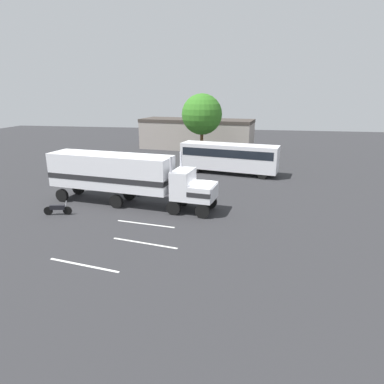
# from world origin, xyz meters

# --- Properties ---
(ground_plane) EXTENTS (120.00, 120.00, 0.00)m
(ground_plane) POSITION_xyz_m (0.00, 0.00, 0.00)
(ground_plane) COLOR #2D2D30
(lane_stripe_near) EXTENTS (4.38, 0.74, 0.01)m
(lane_stripe_near) POSITION_xyz_m (-3.03, -3.50, 0.01)
(lane_stripe_near) COLOR silver
(lane_stripe_near) RESTS_ON ground_plane
(lane_stripe_mid) EXTENTS (4.37, 0.89, 0.01)m
(lane_stripe_mid) POSITION_xyz_m (-2.14, -6.48, 0.01)
(lane_stripe_mid) COLOR silver
(lane_stripe_mid) RESTS_ON ground_plane
(lane_stripe_far) EXTENTS (4.37, 0.88, 0.01)m
(lane_stripe_far) POSITION_xyz_m (-4.58, -9.64, 0.01)
(lane_stripe_far) COLOR silver
(lane_stripe_far) RESTS_ON ground_plane
(semi_truck) EXTENTS (14.37, 4.56, 4.50)m
(semi_truck) POSITION_xyz_m (-6.11, 0.45, 2.52)
(semi_truck) COLOR white
(semi_truck) RESTS_ON ground_plane
(person_bystander) EXTENTS (0.36, 0.47, 1.63)m
(person_bystander) POSITION_xyz_m (-5.66, 2.67, 0.89)
(person_bystander) COLOR #2D3347
(person_bystander) RESTS_ON ground_plane
(parked_bus) EXTENTS (11.29, 4.76, 3.40)m
(parked_bus) POSITION_xyz_m (1.81, 12.66, 2.07)
(parked_bus) COLOR silver
(parked_bus) RESTS_ON ground_plane
(parked_car) EXTENTS (4.60, 2.38, 1.57)m
(parked_car) POSITION_xyz_m (-15.09, 9.25, 0.81)
(parked_car) COLOR black
(parked_car) RESTS_ON ground_plane
(motorcycle) EXTENTS (2.09, 0.53, 1.12)m
(motorcycle) POSITION_xyz_m (-10.17, -2.87, 0.48)
(motorcycle) COLOR black
(motorcycle) RESTS_ON ground_plane
(tree_left) EXTENTS (5.48, 5.48, 8.88)m
(tree_left) POSITION_xyz_m (-2.47, 20.65, 6.12)
(tree_left) COLOR brown
(tree_left) RESTS_ON ground_plane
(building_backdrop) EXTENTS (18.84, 8.61, 4.84)m
(building_backdrop) POSITION_xyz_m (-4.52, 29.17, 2.63)
(building_backdrop) COLOR #9E938C
(building_backdrop) RESTS_ON ground_plane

